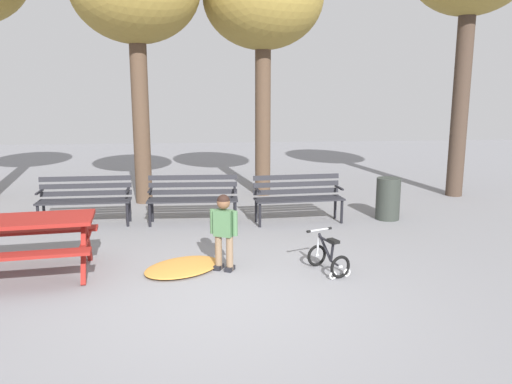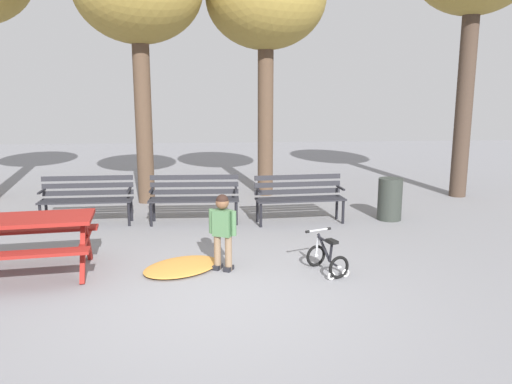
# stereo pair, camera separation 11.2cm
# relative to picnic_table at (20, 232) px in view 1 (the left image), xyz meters

# --- Properties ---
(ground) EXTENTS (36.00, 36.00, 0.00)m
(ground) POSITION_rel_picnic_table_xyz_m (2.51, -0.91, -0.59)
(ground) COLOR gray
(picnic_table) EXTENTS (1.95, 1.55, 0.79)m
(picnic_table) POSITION_rel_picnic_table_xyz_m (0.00, 0.00, 0.00)
(picnic_table) COLOR maroon
(picnic_table) RESTS_ON ground
(park_bench_far_left) EXTENTS (1.61, 0.50, 0.85)m
(park_bench_far_left) POSITION_rel_picnic_table_xyz_m (0.22, 2.62, -0.08)
(park_bench_far_left) COLOR #232328
(park_bench_far_left) RESTS_ON ground
(park_bench_left) EXTENTS (1.61, 0.50, 0.85)m
(park_bench_left) POSITION_rel_picnic_table_xyz_m (2.13, 2.55, -0.08)
(park_bench_left) COLOR #232328
(park_bench_left) RESTS_ON ground
(park_bench_right) EXTENTS (1.63, 0.58, 0.85)m
(park_bench_right) POSITION_rel_picnic_table_xyz_m (4.02, 2.41, -0.08)
(park_bench_right) COLOR #232328
(park_bench_right) RESTS_ON ground
(child_standing) EXTENTS (0.36, 0.26, 1.03)m
(child_standing) POSITION_rel_picnic_table_xyz_m (2.58, -0.02, 0.01)
(child_standing) COLOR #7F664C
(child_standing) RESTS_ON ground
(kids_bicycle) EXTENTS (0.53, 0.63, 0.54)m
(kids_bicycle) POSITION_rel_picnic_table_xyz_m (3.94, -0.23, -0.39)
(kids_bicycle) COLOR black
(kids_bicycle) RESTS_ON ground
(leaf_pile) EXTENTS (1.34, 1.29, 0.07)m
(leaf_pile) POSITION_rel_picnic_table_xyz_m (2.03, 0.06, -0.56)
(leaf_pile) COLOR #C68438
(leaf_pile) RESTS_ON ground
(trash_bin) EXTENTS (0.44, 0.44, 0.77)m
(trash_bin) POSITION_rel_picnic_table_xyz_m (5.71, 2.44, -0.21)
(trash_bin) COLOR #2D332D
(trash_bin) RESTS_ON ground
(tree_center) EXTENTS (2.60, 2.60, 5.42)m
(tree_center) POSITION_rel_picnic_table_xyz_m (3.67, 4.95, 3.66)
(tree_center) COLOR brown
(tree_center) RESTS_ON ground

